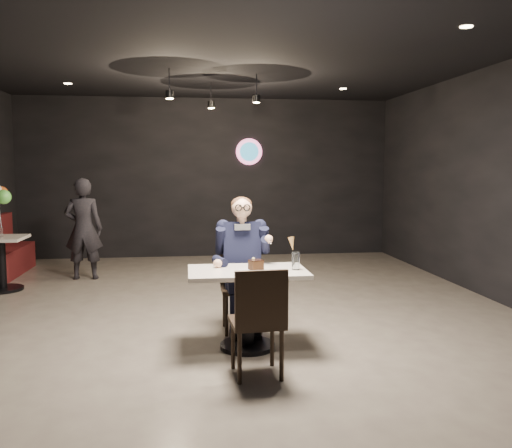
{
  "coord_description": "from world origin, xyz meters",
  "views": [
    {
      "loc": [
        -0.38,
        -5.88,
        1.7
      ],
      "look_at": [
        0.32,
        -0.33,
        1.12
      ],
      "focal_mm": 38.0,
      "sensor_mm": 36.0,
      "label": 1
    }
  ],
  "objects": [
    {
      "name": "floor",
      "position": [
        0.0,
        0.0,
        0.0
      ],
      "size": [
        9.0,
        9.0,
        0.0
      ],
      "primitive_type": "plane",
      "color": "slate",
      "rests_on": "ground"
    },
    {
      "name": "wall_sign",
      "position": [
        0.8,
        4.47,
        2.0
      ],
      "size": [
        0.5,
        0.06,
        0.5
      ],
      "primitive_type": null,
      "color": "pink",
      "rests_on": "floor"
    },
    {
      "name": "pendant_lights",
      "position": [
        0.0,
        2.0,
        2.88
      ],
      "size": [
        1.4,
        1.2,
        0.36
      ],
      "primitive_type": "cube",
      "color": "black",
      "rests_on": "floor"
    },
    {
      "name": "main_table",
      "position": [
        0.17,
        -0.93,
        0.38
      ],
      "size": [
        1.1,
        0.7,
        0.75
      ],
      "primitive_type": "cube",
      "color": "silver",
      "rests_on": "floor"
    },
    {
      "name": "chair_far",
      "position": [
        0.17,
        -0.38,
        0.46
      ],
      "size": [
        0.42,
        0.46,
        0.92
      ],
      "primitive_type": "cube",
      "color": "black",
      "rests_on": "floor"
    },
    {
      "name": "chair_near",
      "position": [
        0.17,
        -1.6,
        0.46
      ],
      "size": [
        0.45,
        0.49,
        0.92
      ],
      "primitive_type": "cube",
      "rotation": [
        0.0,
        0.0,
        0.07
      ],
      "color": "black",
      "rests_on": "floor"
    },
    {
      "name": "seated_man",
      "position": [
        0.17,
        -0.38,
        0.72
      ],
      "size": [
        0.6,
        0.8,
        1.44
      ],
      "primitive_type": "cube",
      "color": "black",
      "rests_on": "floor"
    },
    {
      "name": "dessert_plate",
      "position": [
        0.18,
        -1.01,
        0.76
      ],
      "size": [
        0.21,
        0.21,
        0.01
      ],
      "primitive_type": "cylinder",
      "color": "white",
      "rests_on": "main_table"
    },
    {
      "name": "cake_slice",
      "position": [
        0.24,
        -0.99,
        0.8
      ],
      "size": [
        0.14,
        0.13,
        0.08
      ],
      "primitive_type": "cube",
      "rotation": [
        0.0,
        0.0,
        0.35
      ],
      "color": "black",
      "rests_on": "dessert_plate"
    },
    {
      "name": "mint_leaf",
      "position": [
        0.22,
        -1.02,
        0.84
      ],
      "size": [
        0.06,
        0.04,
        0.01
      ],
      "primitive_type": "ellipsoid",
      "color": "#2D8B40",
      "rests_on": "cake_slice"
    },
    {
      "name": "sundae_glass",
      "position": [
        0.61,
        -0.98,
        0.83
      ],
      "size": [
        0.07,
        0.07,
        0.17
      ],
      "primitive_type": "cylinder",
      "color": "silver",
      "rests_on": "main_table"
    },
    {
      "name": "wafer_cone",
      "position": [
        0.58,
        -0.98,
        0.99
      ],
      "size": [
        0.08,
        0.08,
        0.13
      ],
      "primitive_type": "cone",
      "rotation": [
        0.0,
        0.0,
        0.26
      ],
      "color": "tan",
      "rests_on": "sundae_glass"
    },
    {
      "name": "booth_bench",
      "position": [
        -3.25,
        2.89,
        0.47
      ],
      "size": [
        0.47,
        1.87,
        0.94
      ],
      "primitive_type": "cube",
      "color": "#440E0E",
      "rests_on": "floor"
    },
    {
      "name": "side_table",
      "position": [
        -2.95,
        1.89,
        0.4
      ],
      "size": [
        0.65,
        0.65,
        0.81
      ],
      "primitive_type": "cube",
      "color": "silver",
      "rests_on": "floor"
    },
    {
      "name": "balloon_vase",
      "position": [
        -2.95,
        1.89,
        0.82
      ],
      "size": [
        0.09,
        0.09,
        0.14
      ],
      "primitive_type": "cylinder",
      "color": "silver",
      "rests_on": "side_table"
    },
    {
      "name": "passerby",
      "position": [
        -1.95,
        2.56,
        0.77
      ],
      "size": [
        0.57,
        0.38,
        1.55
      ],
      "primitive_type": "imported",
      "rotation": [
        0.0,
        0.0,
        3.13
      ],
      "color": "black",
      "rests_on": "floor"
    }
  ]
}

